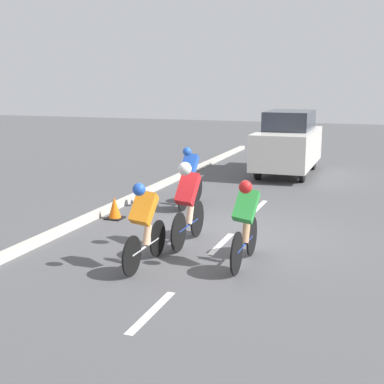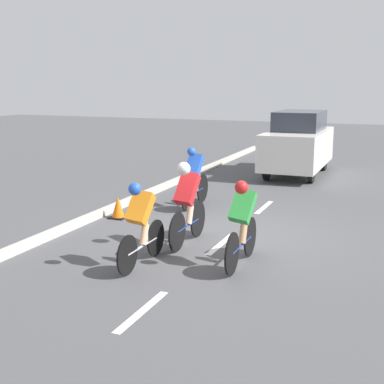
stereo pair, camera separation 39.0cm
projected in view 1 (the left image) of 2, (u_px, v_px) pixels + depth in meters
ground_plane at (230, 235)px, 10.55m from camera, size 60.00×60.00×0.00m
lane_stripe_near at (152, 312)px, 7.04m from camera, size 0.12×1.40×0.01m
lane_stripe_mid at (221, 244)px, 9.99m from camera, size 0.12×1.40×0.01m
lane_stripe_far at (259, 207)px, 12.94m from camera, size 0.12×1.40×0.01m
curb at (73, 225)px, 11.03m from camera, size 0.20×28.13×0.14m
cyclist_green at (245, 221)px, 8.65m from camera, size 0.39×1.71×1.48m
cyclist_orange at (144, 222)px, 8.60m from camera, size 0.38×1.66×1.45m
cyclist_blue at (190, 176)px, 12.79m from camera, size 0.35×1.71×1.48m
cyclist_red at (188, 201)px, 9.75m from camera, size 0.37×1.72×1.59m
support_car at (288, 143)px, 17.31m from camera, size 1.70×4.04×2.04m
traffic_cone at (115, 208)px, 11.76m from camera, size 0.36×0.36×0.49m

